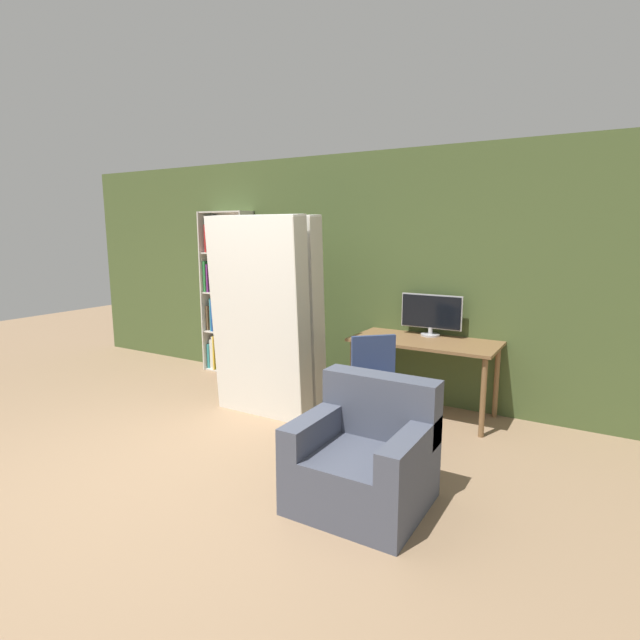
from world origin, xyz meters
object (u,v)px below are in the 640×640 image
(monitor, at_px, (431,313))
(office_chair, at_px, (378,403))
(mattress_far, at_px, (276,314))
(armchair, at_px, (365,458))
(bookshelf, at_px, (224,297))
(mattress_near, at_px, (260,318))

(monitor, xyz_separation_m, office_chair, (-0.06, -1.18, -0.62))
(office_chair, distance_m, mattress_far, 1.50)
(monitor, height_order, office_chair, monitor)
(armchair, bearing_deg, office_chair, 108.90)
(bookshelf, bearing_deg, office_chair, -23.30)
(mattress_near, relative_size, armchair, 2.36)
(bookshelf, relative_size, armchair, 2.47)
(bookshelf, bearing_deg, monitor, -0.11)
(monitor, distance_m, office_chair, 1.33)
(office_chair, height_order, mattress_near, mattress_near)
(mattress_far, distance_m, armchair, 2.15)
(mattress_far, bearing_deg, mattress_near, -90.00)
(monitor, bearing_deg, bookshelf, 179.89)
(monitor, height_order, armchair, monitor)
(monitor, distance_m, mattress_near, 1.76)
(bookshelf, relative_size, mattress_far, 1.04)
(monitor, bearing_deg, office_chair, -92.77)
(mattress_near, height_order, armchair, mattress_near)
(mattress_far, bearing_deg, bookshelf, 149.97)
(armchair, bearing_deg, bookshelf, 146.02)
(monitor, bearing_deg, mattress_near, -141.69)
(bookshelf, height_order, mattress_near, bookshelf)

